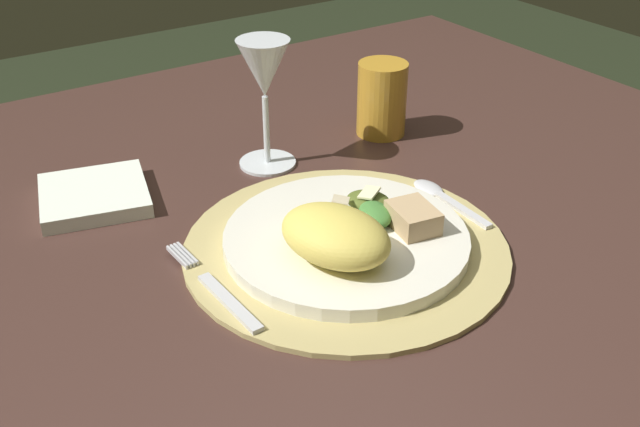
{
  "coord_description": "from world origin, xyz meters",
  "views": [
    {
      "loc": [
        -0.39,
        -0.61,
        1.16
      ],
      "look_at": [
        -0.01,
        -0.03,
        0.74
      ],
      "focal_mm": 41.37,
      "sensor_mm": 36.0,
      "label": 1
    }
  ],
  "objects_px": {
    "fork": "(216,289)",
    "wine_glass": "(264,76)",
    "dining_table": "(312,284)",
    "spoon": "(439,195)",
    "dinner_plate": "(346,239)",
    "amber_tumbler": "(382,99)",
    "napkin": "(94,195)"
  },
  "relations": [
    {
      "from": "dining_table",
      "to": "wine_glass",
      "type": "height_order",
      "value": "wine_glass"
    },
    {
      "from": "dining_table",
      "to": "spoon",
      "type": "relative_size",
      "value": 10.15
    },
    {
      "from": "dining_table",
      "to": "napkin",
      "type": "height_order",
      "value": "napkin"
    },
    {
      "from": "fork",
      "to": "napkin",
      "type": "xyz_separation_m",
      "value": [
        -0.04,
        0.24,
        0.0
      ]
    },
    {
      "from": "dining_table",
      "to": "amber_tumbler",
      "type": "height_order",
      "value": "amber_tumbler"
    },
    {
      "from": "fork",
      "to": "spoon",
      "type": "height_order",
      "value": "spoon"
    },
    {
      "from": "dinner_plate",
      "to": "spoon",
      "type": "xyz_separation_m",
      "value": [
        0.15,
        0.02,
        -0.0
      ]
    },
    {
      "from": "spoon",
      "to": "fork",
      "type": "bearing_deg",
      "value": -175.77
    },
    {
      "from": "fork",
      "to": "spoon",
      "type": "relative_size",
      "value": 1.34
    },
    {
      "from": "spoon",
      "to": "dinner_plate",
      "type": "bearing_deg",
      "value": -170.69
    },
    {
      "from": "wine_glass",
      "to": "napkin",
      "type": "bearing_deg",
      "value": 172.76
    },
    {
      "from": "dining_table",
      "to": "fork",
      "type": "relative_size",
      "value": 7.57
    },
    {
      "from": "wine_glass",
      "to": "amber_tumbler",
      "type": "distance_m",
      "value": 0.19
    },
    {
      "from": "dinner_plate",
      "to": "fork",
      "type": "relative_size",
      "value": 1.51
    },
    {
      "from": "spoon",
      "to": "napkin",
      "type": "bearing_deg",
      "value": 146.91
    },
    {
      "from": "wine_glass",
      "to": "amber_tumbler",
      "type": "xyz_separation_m",
      "value": [
        0.18,
        -0.0,
        -0.07
      ]
    },
    {
      "from": "dinner_plate",
      "to": "dining_table",
      "type": "bearing_deg",
      "value": 84.26
    },
    {
      "from": "dining_table",
      "to": "dinner_plate",
      "type": "height_order",
      "value": "dinner_plate"
    },
    {
      "from": "dining_table",
      "to": "wine_glass",
      "type": "relative_size",
      "value": 7.85
    },
    {
      "from": "dinner_plate",
      "to": "napkin",
      "type": "xyz_separation_m",
      "value": [
        -0.19,
        0.25,
        -0.0
      ]
    },
    {
      "from": "dining_table",
      "to": "amber_tumbler",
      "type": "bearing_deg",
      "value": 33.72
    },
    {
      "from": "amber_tumbler",
      "to": "dining_table",
      "type": "bearing_deg",
      "value": -146.28
    },
    {
      "from": "dinner_plate",
      "to": "amber_tumbler",
      "type": "xyz_separation_m",
      "value": [
        0.21,
        0.22,
        0.04
      ]
    },
    {
      "from": "fork",
      "to": "spoon",
      "type": "xyz_separation_m",
      "value": [
        0.3,
        0.02,
        0.0
      ]
    },
    {
      "from": "fork",
      "to": "wine_glass",
      "type": "xyz_separation_m",
      "value": [
        0.18,
        0.22,
        0.11
      ]
    },
    {
      "from": "spoon",
      "to": "wine_glass",
      "type": "bearing_deg",
      "value": 122.0
    },
    {
      "from": "fork",
      "to": "dining_table",
      "type": "bearing_deg",
      "value": 25.9
    },
    {
      "from": "dining_table",
      "to": "fork",
      "type": "height_order",
      "value": "fork"
    },
    {
      "from": "wine_glass",
      "to": "fork",
      "type": "bearing_deg",
      "value": -129.97
    },
    {
      "from": "napkin",
      "to": "wine_glass",
      "type": "relative_size",
      "value": 0.74
    },
    {
      "from": "dinner_plate",
      "to": "amber_tumbler",
      "type": "height_order",
      "value": "amber_tumbler"
    },
    {
      "from": "amber_tumbler",
      "to": "napkin",
      "type": "bearing_deg",
      "value": 175.51
    }
  ]
}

